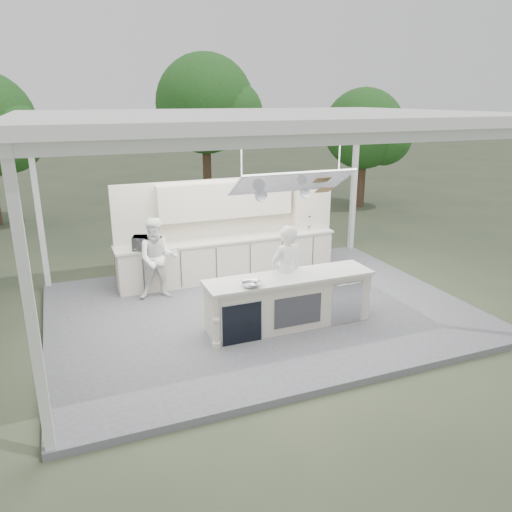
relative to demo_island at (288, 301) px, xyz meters
name	(u,v)px	position (x,y,z in m)	size (l,w,h in m)	color
ground	(260,313)	(-0.18, 0.91, -0.60)	(90.00, 90.00, 0.00)	#454B33
stage_deck	(260,310)	(-0.18, 0.91, -0.54)	(8.00, 6.00, 0.12)	slate
tent	(261,121)	(-0.18, 0.90, 3.11)	(8.20, 6.20, 3.86)	white
demo_island	(288,301)	(0.00, 0.00, 0.00)	(3.10, 0.79, 0.95)	beige
back_counter	(229,258)	(-0.18, 2.81, 0.00)	(5.08, 0.72, 0.95)	beige
back_wall_unit	(243,212)	(0.27, 3.03, 0.98)	(5.05, 0.48, 2.25)	beige
tree_cluster	(151,122)	(-0.34, 10.68, 2.69)	(19.55, 9.40, 5.85)	#4D3526
head_chef	(286,274)	(0.06, 0.24, 0.43)	(0.66, 0.44, 1.82)	white
sous_chef	(158,259)	(-1.91, 2.19, 0.37)	(0.82, 0.64, 1.70)	white
toaster_oven	(145,243)	(-2.08, 2.61, 0.61)	(0.51, 0.34, 0.28)	#AEB1B5
bowl_large	(251,284)	(-0.80, -0.21, 0.52)	(0.34, 0.34, 0.08)	silver
bowl_small	(250,285)	(-0.84, -0.24, 0.52)	(0.26, 0.26, 0.08)	#AFB2B6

